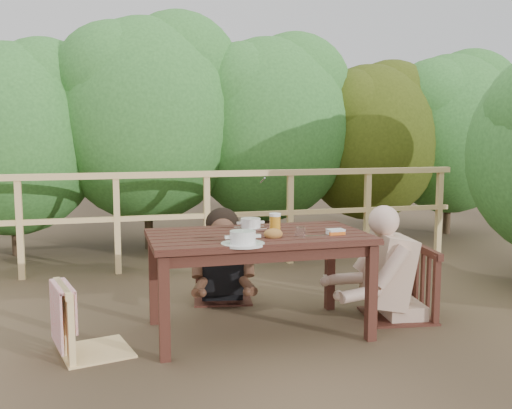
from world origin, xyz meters
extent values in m
plane|color=brown|center=(0.00, 0.00, 0.00)|extent=(60.00, 60.00, 0.00)
cube|color=#381A13|center=(0.00, 0.00, 0.35)|extent=(1.49, 0.84, 0.69)
cube|color=#E7C07B|center=(-1.10, -0.10, 0.44)|extent=(0.53, 0.53, 0.88)
cube|color=#381A13|center=(-0.08, 0.85, 0.48)|extent=(0.54, 0.54, 0.95)
cube|color=#381A13|center=(1.11, 0.04, 0.50)|extent=(0.56, 0.56, 1.01)
cube|color=#E7C07B|center=(0.00, 2.00, 0.51)|extent=(5.60, 0.10, 1.01)
cylinder|color=white|center=(-0.19, -0.32, 0.74)|extent=(0.28, 0.28, 0.09)
cylinder|color=white|center=(0.01, 0.26, 0.73)|extent=(0.25, 0.25, 0.08)
ellipsoid|color=#AA7439|center=(0.06, -0.18, 0.73)|extent=(0.13, 0.10, 0.08)
cylinder|color=orange|center=(0.12, -0.02, 0.77)|extent=(0.08, 0.08, 0.15)
cylinder|color=silver|center=(0.24, -0.21, 0.73)|extent=(0.07, 0.07, 0.08)
cube|color=silver|center=(0.50, -0.18, 0.72)|extent=(0.12, 0.09, 0.05)
camera|label=1|loc=(-1.03, -3.81, 1.40)|focal=40.58mm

